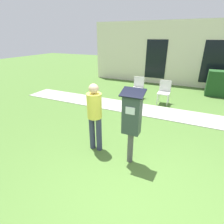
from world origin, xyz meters
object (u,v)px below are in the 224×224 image
Objects in this scene: outdoor_chair_left at (138,86)px; outdoor_chair_middle at (164,90)px; parking_meter at (132,118)px; person_standing at (95,113)px.

outdoor_chair_left is 1.00× the size of outdoor_chair_middle.
outdoor_chair_middle is at bearing -25.41° from outdoor_chair_left.
outdoor_chair_left and outdoor_chair_middle have the same top height.
outdoor_chair_middle is (0.03, 3.90, -0.49)m from parking_meter.
outdoor_chair_middle is (0.91, 3.81, -0.40)m from person_standing.
parking_meter is at bearing -90.53° from outdoor_chair_left.
person_standing is 3.94m from outdoor_chair_middle.
parking_meter reaches higher than outdoor_chair_left.
person_standing is 1.76× the size of outdoor_chair_middle.
parking_meter is 1.77× the size of outdoor_chair_left.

